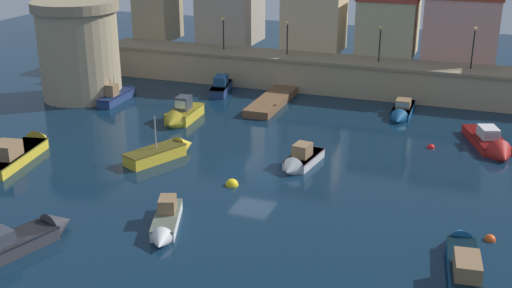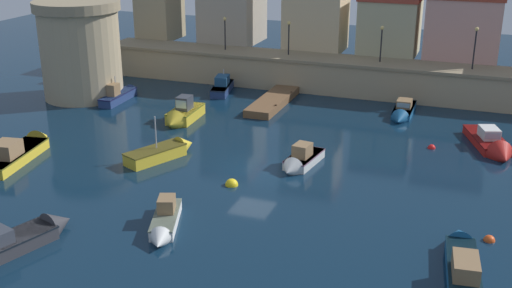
{
  "view_description": "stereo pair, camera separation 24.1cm",
  "coord_description": "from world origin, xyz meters",
  "views": [
    {
      "loc": [
        12.48,
        -33.74,
        15.17
      ],
      "look_at": [
        0.0,
        0.61,
        1.57
      ],
      "focal_mm": 44.59,
      "sensor_mm": 36.0,
      "label": 1
    },
    {
      "loc": [
        12.7,
        -33.66,
        15.17
      ],
      "look_at": [
        0.0,
        0.61,
        1.57
      ],
      "focal_mm": 44.59,
      "sensor_mm": 36.0,
      "label": 2
    }
  ],
  "objects": [
    {
      "name": "moored_boat_2",
      "position": [
        -9.0,
        16.96,
        0.49
      ],
      "size": [
        2.64,
        6.95,
        2.2
      ],
      "rotation": [
        0.0,
        0.0,
        1.78
      ],
      "color": "navy",
      "rests_on": "ground"
    },
    {
      "name": "moored_boat_0",
      "position": [
        7.04,
        14.31,
        0.35
      ],
      "size": [
        1.47,
        5.38,
        1.54
      ],
      "rotation": [
        0.0,
        0.0,
        -1.57
      ],
      "color": "#195689",
      "rests_on": "ground"
    },
    {
      "name": "moored_boat_1",
      "position": [
        -7.09,
        -12.42,
        0.44
      ],
      "size": [
        3.29,
        6.16,
        1.74
      ],
      "rotation": [
        0.0,
        0.0,
        1.27
      ],
      "color": "#333338",
      "rests_on": "ground"
    },
    {
      "name": "quay_lamp_3",
      "position": [
        11.64,
        19.66,
        5.19
      ],
      "size": [
        0.32,
        0.32,
        3.4
      ],
      "color": "black",
      "rests_on": "quay_wall"
    },
    {
      "name": "moored_boat_11",
      "position": [
        -8.37,
        7.13,
        0.56
      ],
      "size": [
        1.97,
        4.8,
        2.27
      ],
      "rotation": [
        0.0,
        0.0,
        -1.52
      ],
      "color": "gold",
      "rests_on": "ground"
    },
    {
      "name": "moored_boat_4",
      "position": [
        12.77,
        -7.55,
        0.45
      ],
      "size": [
        2.09,
        7.22,
        1.7
      ],
      "rotation": [
        0.0,
        0.0,
        1.68
      ],
      "color": "#195689",
      "rests_on": "ground"
    },
    {
      "name": "mooring_buoy_1",
      "position": [
        9.91,
        7.92,
        0.0
      ],
      "size": [
        0.52,
        0.52,
        0.52
      ],
      "primitive_type": "sphere",
      "color": "red",
      "rests_on": "ground"
    },
    {
      "name": "old_town_backdrop",
      "position": [
        -1.28,
        23.88,
        6.29
      ],
      "size": [
        41.37,
        6.01,
        9.04
      ],
      "color": "tan",
      "rests_on": "ground"
    },
    {
      "name": "moored_boat_10",
      "position": [
        13.73,
        8.89,
        0.37
      ],
      "size": [
        3.81,
        6.57,
        1.89
      ],
      "rotation": [
        0.0,
        0.0,
        -1.24
      ],
      "color": "red",
      "rests_on": "ground"
    },
    {
      "name": "quay_wall",
      "position": [
        0.0,
        19.66,
        1.47
      ],
      "size": [
        43.08,
        4.01,
        2.92
      ],
      "color": "tan",
      "rests_on": "ground"
    },
    {
      "name": "mooring_buoy_0",
      "position": [
        -0.41,
        -2.38,
        0.0
      ],
      "size": [
        0.77,
        0.77,
        0.77
      ],
      "primitive_type": "sphere",
      "color": "yellow",
      "rests_on": "ground"
    },
    {
      "name": "moored_boat_6",
      "position": [
        -1.47,
        -8.63,
        0.42
      ],
      "size": [
        2.68,
        4.82,
        1.59
      ],
      "rotation": [
        0.0,
        0.0,
        -1.23
      ],
      "color": "white",
      "rests_on": "ground"
    },
    {
      "name": "fortress_tower",
      "position": [
        -19.28,
        10.41,
        4.12
      ],
      "size": [
        7.09,
        7.09,
        8.11
      ],
      "color": "tan",
      "rests_on": "ground"
    },
    {
      "name": "pier_dock",
      "position": [
        -3.38,
        13.74,
        0.3
      ],
      "size": [
        2.1,
        8.12,
        0.7
      ],
      "color": "brown",
      "rests_on": "ground"
    },
    {
      "name": "moored_boat_5",
      "position": [
        -6.16,
        0.17,
        0.43
      ],
      "size": [
        3.38,
        5.23,
        3.19
      ],
      "rotation": [
        0.0,
        0.0,
        1.15
      ],
      "color": "gold",
      "rests_on": "ground"
    },
    {
      "name": "mooring_buoy_2",
      "position": [
        13.85,
        -4.14,
        0.0
      ],
      "size": [
        0.56,
        0.56,
        0.56
      ],
      "primitive_type": "sphere",
      "color": "#EA4C19",
      "rests_on": "ground"
    },
    {
      "name": "moored_boat_3",
      "position": [
        -14.82,
        -3.02,
        0.5
      ],
      "size": [
        2.87,
        7.28,
        2.1
      ],
      "rotation": [
        0.0,
        0.0,
        1.74
      ],
      "color": "gold",
      "rests_on": "ground"
    },
    {
      "name": "quay_lamp_0",
      "position": [
        -10.08,
        19.66,
        4.95
      ],
      "size": [
        0.32,
        0.32,
        2.99
      ],
      "color": "black",
      "rests_on": "quay_wall"
    },
    {
      "name": "quay_lamp_2",
      "position": [
        4.17,
        19.66,
        4.98
      ],
      "size": [
        0.32,
        0.32,
        3.04
      ],
      "color": "black",
      "rests_on": "quay_wall"
    },
    {
      "name": "moored_boat_7",
      "position": [
        2.53,
        1.63,
        0.43
      ],
      "size": [
        2.0,
        4.38,
        1.82
      ],
      "rotation": [
        0.0,
        0.0,
        -1.71
      ],
      "color": "silver",
      "rests_on": "ground"
    },
    {
      "name": "moored_boat_8",
      "position": [
        -15.86,
        10.77,
        0.47
      ],
      "size": [
        1.36,
        5.68,
        2.41
      ],
      "rotation": [
        0.0,
        0.0,
        1.61
      ],
      "color": "navy",
      "rests_on": "ground"
    },
    {
      "name": "quay_lamp_1",
      "position": [
        -3.98,
        19.66,
        4.93
      ],
      "size": [
        0.32,
        0.32,
        2.97
      ],
      "color": "black",
      "rests_on": "quay_wall"
    },
    {
      "name": "ground_plane",
      "position": [
        0.0,
        0.0,
        0.0
      ],
      "size": [
        106.81,
        106.81,
        0.0
      ],
      "primitive_type": "plane",
      "color": "#0C2338"
    }
  ]
}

